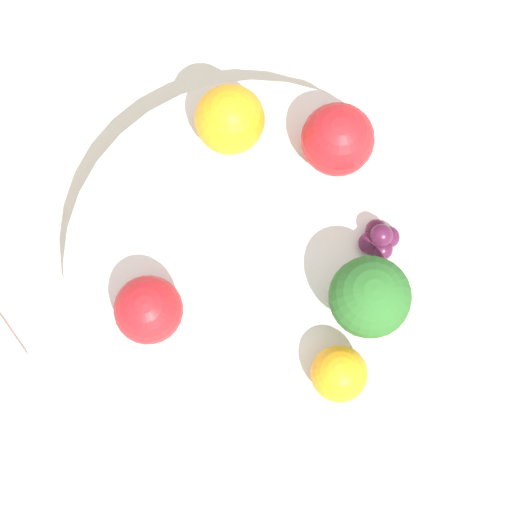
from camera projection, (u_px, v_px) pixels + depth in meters
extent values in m
plane|color=gray|center=(256.00, 277.00, 0.65)|extent=(6.00, 6.00, 0.00)
cube|color=beige|center=(256.00, 274.00, 0.64)|extent=(1.20, 1.20, 0.02)
cylinder|color=silver|center=(256.00, 266.00, 0.61)|extent=(0.27, 0.27, 0.04)
cylinder|color=#99C17A|center=(364.00, 304.00, 0.57)|extent=(0.02, 0.02, 0.02)
sphere|color=#2D6B28|center=(370.00, 297.00, 0.54)|extent=(0.05, 0.05, 0.05)
sphere|color=red|center=(338.00, 139.00, 0.58)|extent=(0.05, 0.05, 0.05)
sphere|color=red|center=(148.00, 310.00, 0.56)|extent=(0.05, 0.05, 0.05)
sphere|color=orange|center=(339.00, 374.00, 0.55)|extent=(0.04, 0.04, 0.04)
sphere|color=orange|center=(230.00, 119.00, 0.58)|extent=(0.05, 0.05, 0.05)
sphere|color=#511938|center=(376.00, 230.00, 0.58)|extent=(0.02, 0.02, 0.02)
sphere|color=#511938|center=(369.00, 243.00, 0.58)|extent=(0.02, 0.02, 0.02)
sphere|color=#511938|center=(381.00, 249.00, 0.58)|extent=(0.02, 0.02, 0.02)
sphere|color=#511938|center=(388.00, 237.00, 0.58)|extent=(0.02, 0.02, 0.02)
sphere|color=#511938|center=(381.00, 235.00, 0.57)|extent=(0.02, 0.02, 0.02)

